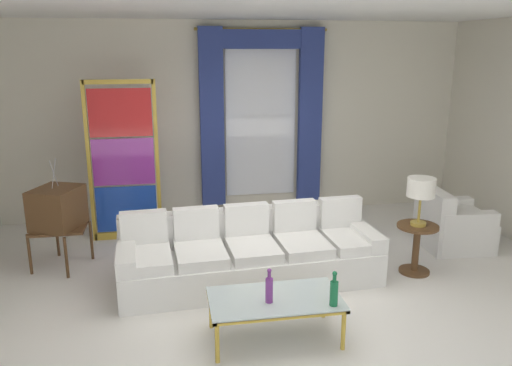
{
  "coord_description": "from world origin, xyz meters",
  "views": [
    {
      "loc": [
        -1.08,
        -4.81,
        2.6
      ],
      "look_at": [
        -0.06,
        0.9,
        1.05
      ],
      "focal_mm": 35.66,
      "sensor_mm": 36.0,
      "label": 1
    }
  ],
  "objects_px": {
    "stained_glass_divider": "(124,165)",
    "round_side_table": "(416,244)",
    "vintage_tv": "(57,210)",
    "bottle_crystal_tall": "(269,289)",
    "armchair_white": "(450,226)",
    "coffee_table": "(275,301)",
    "peacock_figurine": "(155,231)",
    "bottle_blue_decanter": "(334,292)",
    "couch_white_long": "(249,255)",
    "table_lamp_brass": "(421,190)"
  },
  "relations": [
    {
      "from": "coffee_table",
      "to": "vintage_tv",
      "type": "relative_size",
      "value": 0.89
    },
    {
      "from": "peacock_figurine",
      "to": "round_side_table",
      "type": "bearing_deg",
      "value": -24.05
    },
    {
      "from": "couch_white_long",
      "to": "coffee_table",
      "type": "bearing_deg",
      "value": -88.71
    },
    {
      "from": "armchair_white",
      "to": "round_side_table",
      "type": "xyz_separation_m",
      "value": [
        -0.84,
        -0.68,
        0.07
      ]
    },
    {
      "from": "vintage_tv",
      "to": "round_side_table",
      "type": "height_order",
      "value": "vintage_tv"
    },
    {
      "from": "coffee_table",
      "to": "table_lamp_brass",
      "type": "height_order",
      "value": "table_lamp_brass"
    },
    {
      "from": "coffee_table",
      "to": "round_side_table",
      "type": "height_order",
      "value": "round_side_table"
    },
    {
      "from": "bottle_blue_decanter",
      "to": "peacock_figurine",
      "type": "height_order",
      "value": "bottle_blue_decanter"
    },
    {
      "from": "couch_white_long",
      "to": "stained_glass_divider",
      "type": "distance_m",
      "value": 2.3
    },
    {
      "from": "bottle_blue_decanter",
      "to": "couch_white_long",
      "type": "bearing_deg",
      "value": 108.87
    },
    {
      "from": "couch_white_long",
      "to": "round_side_table",
      "type": "xyz_separation_m",
      "value": [
        1.97,
        -0.15,
        0.05
      ]
    },
    {
      "from": "bottle_crystal_tall",
      "to": "vintage_tv",
      "type": "bearing_deg",
      "value": 135.92
    },
    {
      "from": "couch_white_long",
      "to": "peacock_figurine",
      "type": "relative_size",
      "value": 4.94
    },
    {
      "from": "stained_glass_divider",
      "to": "round_side_table",
      "type": "relative_size",
      "value": 3.7
    },
    {
      "from": "bottle_crystal_tall",
      "to": "round_side_table",
      "type": "relative_size",
      "value": 0.54
    },
    {
      "from": "stained_glass_divider",
      "to": "vintage_tv",
      "type": "bearing_deg",
      "value": -131.27
    },
    {
      "from": "bottle_blue_decanter",
      "to": "peacock_figurine",
      "type": "relative_size",
      "value": 0.54
    },
    {
      "from": "peacock_figurine",
      "to": "bottle_crystal_tall",
      "type": "bearing_deg",
      "value": -67.57
    },
    {
      "from": "bottle_crystal_tall",
      "to": "stained_glass_divider",
      "type": "height_order",
      "value": "stained_glass_divider"
    },
    {
      "from": "couch_white_long",
      "to": "bottle_crystal_tall",
      "type": "bearing_deg",
      "value": -91.78
    },
    {
      "from": "vintage_tv",
      "to": "armchair_white",
      "type": "relative_size",
      "value": 1.55
    },
    {
      "from": "coffee_table",
      "to": "round_side_table",
      "type": "distance_m",
      "value": 2.23
    },
    {
      "from": "bottle_blue_decanter",
      "to": "armchair_white",
      "type": "bearing_deg",
      "value": 41.02
    },
    {
      "from": "table_lamp_brass",
      "to": "bottle_blue_decanter",
      "type": "bearing_deg",
      "value": -137.87
    },
    {
      "from": "coffee_table",
      "to": "bottle_blue_decanter",
      "type": "xyz_separation_m",
      "value": [
        0.48,
        -0.23,
        0.17
      ]
    },
    {
      "from": "peacock_figurine",
      "to": "stained_glass_divider",
      "type": "bearing_deg",
      "value": 134.02
    },
    {
      "from": "bottle_crystal_tall",
      "to": "round_side_table",
      "type": "xyz_separation_m",
      "value": [
        2.01,
        1.17,
        -0.19
      ]
    },
    {
      "from": "bottle_blue_decanter",
      "to": "vintage_tv",
      "type": "distance_m",
      "value": 3.52
    },
    {
      "from": "couch_white_long",
      "to": "vintage_tv",
      "type": "bearing_deg",
      "value": 160.75
    },
    {
      "from": "bottle_crystal_tall",
      "to": "armchair_white",
      "type": "distance_m",
      "value": 3.41
    },
    {
      "from": "armchair_white",
      "to": "couch_white_long",
      "type": "bearing_deg",
      "value": -169.31
    },
    {
      "from": "round_side_table",
      "to": "table_lamp_brass",
      "type": "distance_m",
      "value": 0.67
    },
    {
      "from": "bottle_crystal_tall",
      "to": "coffee_table",
      "type": "bearing_deg",
      "value": 46.27
    },
    {
      "from": "round_side_table",
      "to": "stained_glass_divider",
      "type": "bearing_deg",
      "value": 152.93
    },
    {
      "from": "peacock_figurine",
      "to": "armchair_white",
      "type": "bearing_deg",
      "value": -9.91
    },
    {
      "from": "bottle_blue_decanter",
      "to": "vintage_tv",
      "type": "bearing_deg",
      "value": 140.29
    },
    {
      "from": "couch_white_long",
      "to": "vintage_tv",
      "type": "height_order",
      "value": "vintage_tv"
    },
    {
      "from": "armchair_white",
      "to": "table_lamp_brass",
      "type": "bearing_deg",
      "value": -141.0
    },
    {
      "from": "bottle_crystal_tall",
      "to": "peacock_figurine",
      "type": "xyz_separation_m",
      "value": [
        -1.05,
        2.53,
        -0.32
      ]
    },
    {
      "from": "bottle_blue_decanter",
      "to": "vintage_tv",
      "type": "xyz_separation_m",
      "value": [
        -2.7,
        2.25,
        0.19
      ]
    },
    {
      "from": "vintage_tv",
      "to": "peacock_figurine",
      "type": "height_order",
      "value": "vintage_tv"
    },
    {
      "from": "bottle_crystal_tall",
      "to": "armchair_white",
      "type": "bearing_deg",
      "value": 32.98
    },
    {
      "from": "coffee_table",
      "to": "vintage_tv",
      "type": "xyz_separation_m",
      "value": [
        -2.23,
        2.02,
        0.35
      ]
    },
    {
      "from": "peacock_figurine",
      "to": "round_side_table",
      "type": "xyz_separation_m",
      "value": [
        3.06,
        -1.36,
        0.14
      ]
    },
    {
      "from": "coffee_table",
      "to": "vintage_tv",
      "type": "height_order",
      "value": "vintage_tv"
    },
    {
      "from": "coffee_table",
      "to": "bottle_blue_decanter",
      "type": "bearing_deg",
      "value": -25.6
    },
    {
      "from": "bottle_blue_decanter",
      "to": "round_side_table",
      "type": "bearing_deg",
      "value": 42.13
    },
    {
      "from": "bottle_blue_decanter",
      "to": "bottle_crystal_tall",
      "type": "bearing_deg",
      "value": 164.02
    },
    {
      "from": "vintage_tv",
      "to": "stained_glass_divider",
      "type": "xyz_separation_m",
      "value": [
        0.73,
        0.84,
        0.33
      ]
    },
    {
      "from": "stained_glass_divider",
      "to": "bottle_crystal_tall",
      "type": "bearing_deg",
      "value": -64.05
    }
  ]
}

